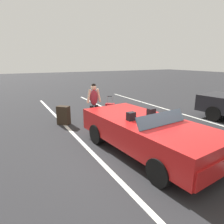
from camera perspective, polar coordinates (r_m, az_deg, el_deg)
ground_plane at (r=5.67m, az=9.56°, el=-11.36°), size 80.00×80.00×0.00m
lot_line_near at (r=5.04m, az=-2.81°, el=-14.68°), size 18.00×0.12×0.01m
lot_line_mid at (r=6.55m, az=19.19°, el=-8.34°), size 18.00×0.12×0.01m
convertible_car at (r=5.31m, az=11.38°, el=-6.41°), size 4.28×2.13×1.24m
suitcase_large_black at (r=8.04m, az=-13.87°, el=-0.93°), size 0.54×0.53×0.74m
suitcase_medium_bright at (r=8.84m, az=-0.56°, el=0.55°), size 0.43×0.46×0.97m
traveler_person at (r=7.51m, az=-5.25°, el=2.77°), size 0.23×0.60×1.65m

